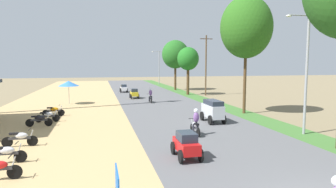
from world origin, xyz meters
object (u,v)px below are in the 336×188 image
object	(u,v)px
parked_motorbike_second	(6,153)
vendor_umbrella	(69,84)
motorbike_ahead_third	(150,96)
median_tree_fourth	(175,54)
car_van_silver	(213,110)
streetlamp_near	(307,65)
streetlamp_mid	(159,65)
car_hatchback_red	(186,144)
car_sedan_white	(124,88)
parked_motorbike_third	(20,138)
parked_motorbike_sixth	(54,110)
utility_pole_near	(206,64)
parked_motorbike_fourth	(39,120)
street_signboard	(117,186)
parked_motorbike_fifth	(48,116)
median_tree_second	(246,27)
motorbike_ahead_second	(195,122)
car_hatchback_yellow	(134,93)
median_tree_third	(188,59)

from	to	relation	value
parked_motorbike_second	vendor_umbrella	world-z (taller)	vendor_umbrella
vendor_umbrella	motorbike_ahead_third	distance (m)	8.98
median_tree_fourth	car_van_silver	world-z (taller)	median_tree_fourth
streetlamp_near	streetlamp_mid	distance (m)	45.71
car_hatchback_red	car_sedan_white	world-z (taller)	car_hatchback_red
parked_motorbike_second	vendor_umbrella	distance (m)	19.62
parked_motorbike_second	parked_motorbike_third	bearing A→B (deg)	91.14
parked_motorbike_sixth	utility_pole_near	size ratio (longest dim) A/B	0.22
streetlamp_mid	parked_motorbike_fourth	bearing A→B (deg)	-112.80
utility_pole_near	vendor_umbrella	bearing A→B (deg)	-163.20
street_signboard	car_van_silver	distance (m)	14.82
parked_motorbike_second	median_tree_fourth	world-z (taller)	median_tree_fourth
car_sedan_white	motorbike_ahead_third	world-z (taller)	motorbike_ahead_third
parked_motorbike_second	car_van_silver	size ratio (longest dim) A/B	0.75
parked_motorbike_fourth	motorbike_ahead_third	size ratio (longest dim) A/B	1.00
parked_motorbike_third	parked_motorbike_sixth	bearing A→B (deg)	87.57
parked_motorbike_fifth	median_tree_fourth	distance (m)	29.71
median_tree_second	parked_motorbike_fourth	bearing A→B (deg)	-173.87
parked_motorbike_second	parked_motorbike_third	distance (m)	2.76
parked_motorbike_fifth	parked_motorbike_sixth	size ratio (longest dim) A/B	1.00
parked_motorbike_fourth	utility_pole_near	bearing A→B (deg)	42.15
street_signboard	motorbike_ahead_third	bearing A→B (deg)	78.13
car_sedan_white	motorbike_ahead_second	size ratio (longest dim) A/B	1.26
motorbike_ahead_second	parked_motorbike_third	bearing A→B (deg)	-178.22
parked_motorbike_third	car_sedan_white	xyz separation A→B (m)	(7.83, 28.66, 0.19)
vendor_umbrella	utility_pole_near	bearing A→B (deg)	16.80
median_tree_second	streetlamp_near	world-z (taller)	median_tree_second
streetlamp_near	car_hatchback_red	xyz separation A→B (m)	(-8.58, -2.90, -3.63)
car_van_silver	parked_motorbike_second	bearing A→B (deg)	-152.16
parked_motorbike_sixth	vendor_umbrella	bearing A→B (deg)	85.77
vendor_umbrella	parked_motorbike_sixth	bearing A→B (deg)	-94.23
vendor_umbrella	streetlamp_mid	xyz separation A→B (m)	(15.68, 27.98, 1.87)
parked_motorbike_second	parked_motorbike_fourth	size ratio (longest dim) A/B	1.00
vendor_umbrella	streetlamp_near	distance (m)	23.76
median_tree_second	car_hatchback_yellow	size ratio (longest dim) A/B	5.10
vendor_umbrella	streetlamp_near	bearing A→B (deg)	-48.51
motorbike_ahead_third	streetlamp_near	bearing A→B (deg)	-67.89
streetlamp_near	street_signboard	bearing A→B (deg)	-146.97
car_hatchback_yellow	motorbike_ahead_third	distance (m)	4.58
vendor_umbrella	motorbike_ahead_second	bearing A→B (deg)	-61.47
car_hatchback_red	car_hatchback_yellow	distance (m)	24.17
vendor_umbrella	median_tree_second	xyz separation A→B (m)	(15.74, -9.75, 5.27)
median_tree_second	motorbike_ahead_second	bearing A→B (deg)	-135.39
vendor_umbrella	median_tree_fourth	world-z (taller)	median_tree_fourth
utility_pole_near	parked_motorbike_second	bearing A→B (deg)	-126.82
median_tree_second	utility_pole_near	distance (m)	15.57
street_signboard	median_tree_third	xyz separation A→B (m)	(11.88, 32.11, 3.97)
street_signboard	parked_motorbike_second	bearing A→B (deg)	126.74
parked_motorbike_second	median_tree_fourth	xyz separation A→B (m)	(16.55, 33.77, 5.40)
car_sedan_white	utility_pole_near	bearing A→B (deg)	-31.08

